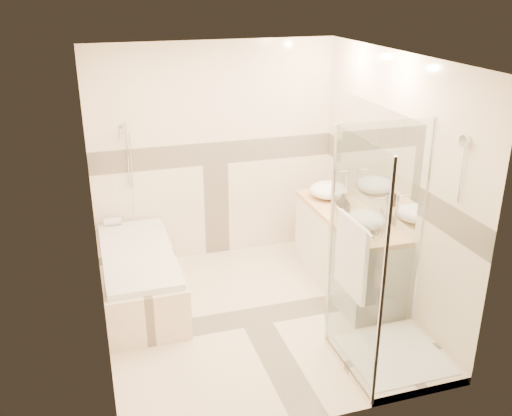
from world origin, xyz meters
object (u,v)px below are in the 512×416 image
object	(u,v)px
amenity_bottle_b	(343,201)
amenity_bottle_a	(346,206)
vanity	(347,250)
vessel_sink_far	(365,220)
shower_enclosure	(382,310)
vessel_sink_near	(329,190)
bathtub	(139,274)

from	to	relation	value
amenity_bottle_b	amenity_bottle_a	bearing A→B (deg)	-90.00
vanity	amenity_bottle_b	bearing A→B (deg)	98.83
vessel_sink_far	amenity_bottle_a	bearing A→B (deg)	90.00
vanity	amenity_bottle_b	size ratio (longest dim) A/B	9.54
shower_enclosure	vessel_sink_far	bearing A→B (deg)	73.13
vanity	amenity_bottle_b	world-z (taller)	amenity_bottle_b
amenity_bottle_b	shower_enclosure	bearing A→B (deg)	-101.03
vessel_sink_near	amenity_bottle_b	distance (m)	0.36
bathtub	shower_enclosure	size ratio (longest dim) A/B	0.83
vanity	vessel_sink_far	size ratio (longest dim) A/B	4.05
vessel_sink_near	bathtub	bearing A→B (deg)	-176.26
vanity	shower_enclosure	world-z (taller)	shower_enclosure
amenity_bottle_a	amenity_bottle_b	bearing A→B (deg)	90.00
vanity	vessel_sink_near	distance (m)	0.71
vanity	vessel_sink_far	world-z (taller)	vessel_sink_far
amenity_bottle_a	bathtub	bearing A→B (deg)	171.86
bathtub	amenity_bottle_b	bearing A→B (deg)	-5.93
bathtub	vanity	world-z (taller)	vanity
vessel_sink_far	bathtub	bearing A→B (deg)	161.30
bathtub	shower_enclosure	distance (m)	2.47
amenity_bottle_a	vessel_sink_near	bearing A→B (deg)	90.00
vessel_sink_near	amenity_bottle_a	xyz separation A→B (m)	(0.00, -0.44, -0.02)
vessel_sink_near	vessel_sink_far	distance (m)	0.86
bathtub	amenity_bottle_b	xyz separation A→B (m)	(2.13, -0.22, 0.63)
bathtub	shower_enclosure	world-z (taller)	shower_enclosure
vanity	amenity_bottle_a	distance (m)	0.50
shower_enclosure	vanity	bearing A→B (deg)	77.03
amenity_bottle_b	bathtub	bearing A→B (deg)	174.07
vanity	bathtub	bearing A→B (deg)	170.75
amenity_bottle_a	amenity_bottle_b	distance (m)	0.08
shower_enclosure	vessel_sink_near	bearing A→B (deg)	81.19
vanity	shower_enclosure	bearing A→B (deg)	-102.97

